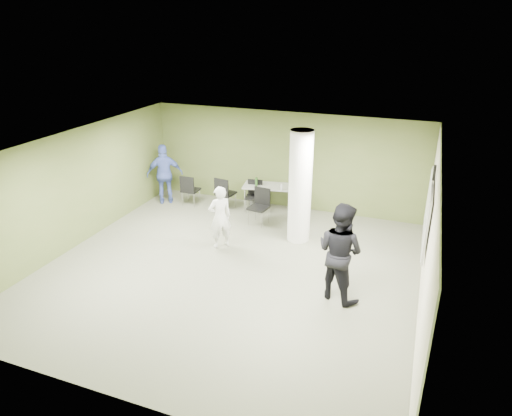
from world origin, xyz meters
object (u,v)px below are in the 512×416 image
at_px(folding_table, 271,187).
at_px(man_black, 340,252).
at_px(chair_back_left, 189,188).
at_px(man_blue, 165,174).
at_px(woman_white, 220,217).

distance_m(folding_table, man_black, 4.63).
bearing_deg(chair_back_left, man_blue, 1.94).
bearing_deg(man_blue, woman_white, 112.10).
bearing_deg(woman_white, chair_back_left, -91.47).
height_order(woman_white, man_black, man_black).
relative_size(chair_back_left, man_blue, 0.52).
bearing_deg(woman_white, man_black, 114.84).
distance_m(folding_table, woman_white, 2.64).
bearing_deg(man_black, woman_white, 4.49).
bearing_deg(folding_table, man_black, -64.31).
bearing_deg(chair_back_left, man_black, 146.33).
height_order(folding_table, woman_white, woman_white).
bearing_deg(man_blue, folding_table, 158.93).
relative_size(woman_white, man_blue, 0.87).
relative_size(folding_table, chair_back_left, 1.79).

